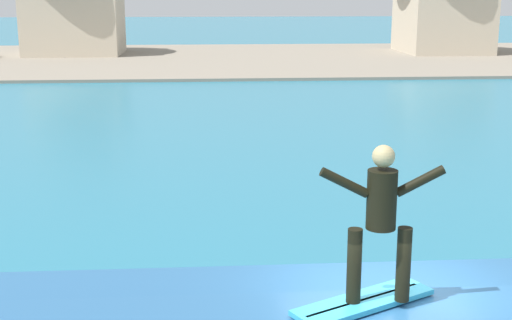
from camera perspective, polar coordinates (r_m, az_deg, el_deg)
The scene contains 4 objects.
surfboard at distance 8.08m, azimuth 8.59°, elevation -11.15°, with size 1.72×1.22×0.06m.
surfer at distance 7.71m, azimuth 9.96°, elevation -4.36°, with size 1.34×0.32×1.75m.
shoreline_bank at distance 53.65m, azimuth -1.81°, elevation 8.11°, with size 120.00×25.65×0.17m.
car_far_shore at distance 58.11m, azimuth 14.40°, elevation 8.97°, with size 4.45×2.29×1.86m.
Camera 1 is at (-2.20, -7.93, 5.14)m, focal length 50.06 mm.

